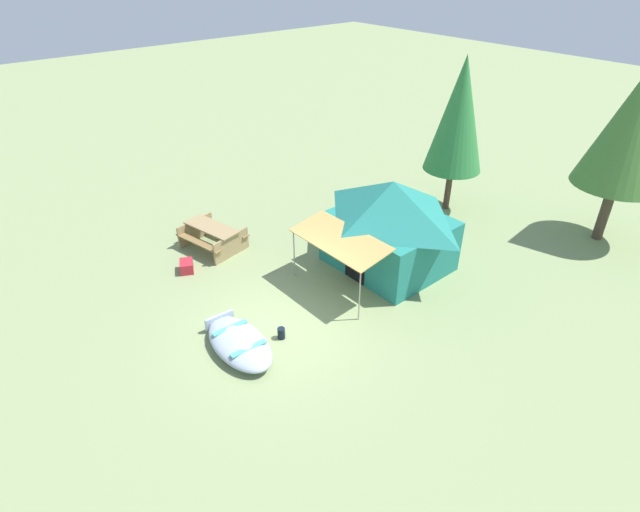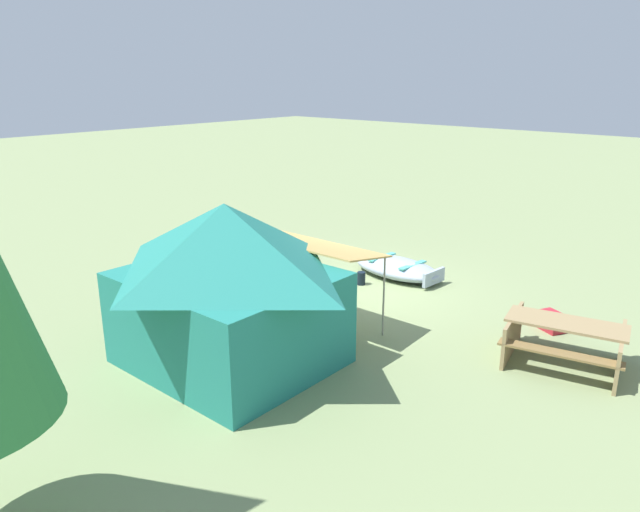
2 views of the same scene
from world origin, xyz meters
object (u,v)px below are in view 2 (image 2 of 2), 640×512
object	(u,v)px
picnic_table	(565,338)
fuel_can	(361,278)
beached_rowboat	(397,268)
cooler_box	(551,321)
canvas_cabin_tent	(228,282)

from	to	relation	value
picnic_table	fuel_can	distance (m)	5.01
picnic_table	beached_rowboat	bearing A→B (deg)	-22.84
cooler_box	picnic_table	bearing A→B (deg)	117.62
fuel_can	beached_rowboat	bearing A→B (deg)	-106.18
picnic_table	cooler_box	bearing A→B (deg)	-62.38
beached_rowboat	cooler_box	size ratio (longest dim) A/B	4.51
beached_rowboat	cooler_box	bearing A→B (deg)	170.73
cooler_box	fuel_can	distance (m)	4.25
cooler_box	fuel_can	bearing A→B (deg)	5.11
beached_rowboat	fuel_can	world-z (taller)	beached_rowboat
beached_rowboat	canvas_cabin_tent	bearing A→B (deg)	93.95
cooler_box	beached_rowboat	bearing A→B (deg)	-9.27
cooler_box	fuel_can	xyz separation A→B (m)	(4.23, 0.38, -0.01)
picnic_table	fuel_can	size ratio (longest dim) A/B	7.09
canvas_cabin_tent	picnic_table	xyz separation A→B (m)	(-4.24, -3.54, -0.93)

